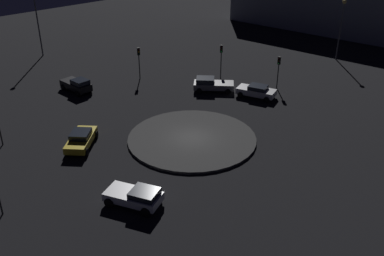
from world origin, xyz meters
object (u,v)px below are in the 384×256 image
at_px(car_black, 77,85).
at_px(streetlamp_east, 36,9).
at_px(car_grey, 212,84).
at_px(traffic_light_east, 139,57).
at_px(car_white, 136,196).
at_px(car_silver, 257,91).
at_px(car_yellow, 81,139).
at_px(traffic_light_south, 279,66).
at_px(streetlamp_south, 342,20).
at_px(traffic_light_southeast, 221,55).

height_order(car_black, streetlamp_east, streetlamp_east).
height_order(car_grey, traffic_light_east, traffic_light_east).
xyz_separation_m(car_white, streetlamp_east, (36.45, -10.41, 5.63)).
distance_m(car_silver, traffic_light_east, 14.63).
xyz_separation_m(car_yellow, traffic_light_south, (-3.01, -23.48, 1.94)).
bearing_deg(streetlamp_east, car_silver, -160.02).
height_order(car_black, car_grey, car_black).
distance_m(car_silver, car_black, 20.06).
height_order(car_grey, traffic_light_south, traffic_light_south).
relative_size(car_white, car_grey, 0.98).
xyz_separation_m(traffic_light_east, traffic_light_south, (-13.02, -9.83, -0.08)).
xyz_separation_m(traffic_light_east, streetlamp_south, (-11.93, -24.09, 2.52)).
bearing_deg(car_yellow, traffic_light_east, -7.54).
height_order(car_black, traffic_light_southeast, traffic_light_southeast).
bearing_deg(car_grey, car_black, -175.15).
distance_m(car_white, traffic_light_east, 25.17).
bearing_deg(car_yellow, car_grey, -38.90).
bearing_deg(streetlamp_south, car_grey, 80.44).
relative_size(traffic_light_east, streetlamp_south, 0.48).
xyz_separation_m(traffic_light_southeast, streetlamp_east, (22.81, 12.01, 3.45)).
height_order(traffic_light_east, streetlamp_south, streetlamp_south).
xyz_separation_m(car_grey, traffic_light_south, (-4.50, -6.05, 1.92)).
relative_size(car_silver, traffic_light_east, 1.17).
height_order(car_white, car_grey, car_grey).
xyz_separation_m(car_white, traffic_light_east, (20.06, -15.07, 2.01)).
bearing_deg(car_grey, traffic_light_southeast, 76.40).
bearing_deg(car_white, traffic_light_east, -63.01).
height_order(car_black, traffic_light_south, traffic_light_south).
relative_size(car_silver, traffic_light_south, 1.21).
distance_m(car_black, streetlamp_east, 16.19).
bearing_deg(streetlamp_south, car_black, 67.08).
height_order(car_yellow, car_black, car_black).
distance_m(car_silver, traffic_light_south, 4.23).
height_order(car_yellow, traffic_light_east, traffic_light_east).
relative_size(car_yellow, streetlamp_east, 0.45).
xyz_separation_m(car_grey, traffic_light_east, (8.51, 3.78, 1.99)).
distance_m(car_yellow, traffic_light_east, 17.05).
bearing_deg(car_yellow, car_black, 18.60).
bearing_deg(traffic_light_southeast, streetlamp_east, -97.44).
distance_m(car_grey, streetlamp_south, 21.08).
bearing_deg(streetlamp_east, car_yellow, 161.20).
height_order(car_black, streetlamp_south, streetlamp_south).
bearing_deg(traffic_light_south, streetlamp_south, 174.81).
xyz_separation_m(car_black, streetlamp_east, (14.91, -2.98, 5.56)).
relative_size(car_yellow, traffic_light_east, 1.13).
bearing_deg(car_white, streetlamp_south, -104.37).
bearing_deg(car_yellow, streetlamp_south, -46.71).
distance_m(traffic_light_southeast, streetlamp_east, 26.01).
bearing_deg(streetlamp_south, traffic_light_south, 94.35).
height_order(car_white, traffic_light_east, traffic_light_east).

